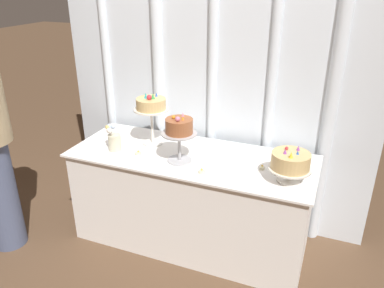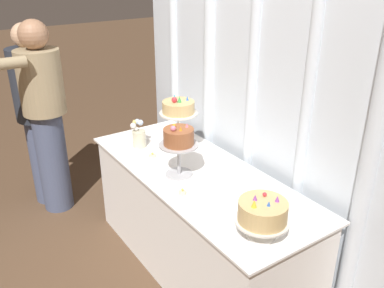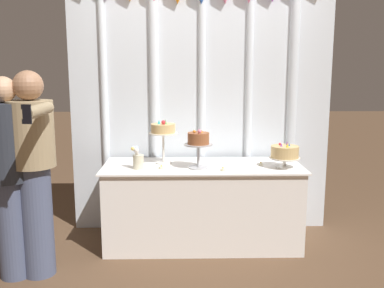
# 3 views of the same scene
# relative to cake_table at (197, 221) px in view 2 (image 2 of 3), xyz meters

# --- Properties ---
(ground_plane) EXTENTS (24.00, 24.00, 0.00)m
(ground_plane) POSITION_rel_cake_table_xyz_m (0.00, -0.10, -0.38)
(ground_plane) COLOR brown
(draped_curtain) EXTENTS (2.58, 0.17, 2.74)m
(draped_curtain) POSITION_rel_cake_table_xyz_m (0.01, 0.43, 1.11)
(draped_curtain) COLOR silver
(draped_curtain) RESTS_ON ground_plane
(cake_table) EXTENTS (1.81, 0.71, 0.76)m
(cake_table) POSITION_rel_cake_table_xyz_m (0.00, 0.00, 0.00)
(cake_table) COLOR white
(cake_table) RESTS_ON ground_plane
(cake_display_leftmost) EXTENTS (0.27, 0.27, 0.41)m
(cake_display_leftmost) POSITION_rel_cake_table_xyz_m (-0.36, 0.08, 0.68)
(cake_display_leftmost) COLOR silver
(cake_display_leftmost) RESTS_ON cake_table
(cake_display_center) EXTENTS (0.25, 0.25, 0.35)m
(cake_display_center) POSITION_rel_cake_table_xyz_m (-0.04, -0.12, 0.62)
(cake_display_center) COLOR #B2B2B7
(cake_display_center) RESTS_ON cake_table
(cake_display_rightmost) EXTENTS (0.27, 0.27, 0.24)m
(cake_display_rightmost) POSITION_rel_cake_table_xyz_m (0.72, -0.12, 0.51)
(cake_display_rightmost) COLOR silver
(cake_display_rightmost) RESTS_ON cake_table
(flower_vase) EXTENTS (0.11, 0.11, 0.20)m
(flower_vase) POSITION_rel_cake_table_xyz_m (-0.58, -0.13, 0.46)
(flower_vase) COLOR beige
(flower_vase) RESTS_ON cake_table
(tealight_far_left) EXTENTS (0.05, 0.05, 0.03)m
(tealight_far_left) POSITION_rel_cake_table_xyz_m (-0.37, -0.13, 0.39)
(tealight_far_left) COLOR beige
(tealight_far_left) RESTS_ON cake_table
(tealight_near_left) EXTENTS (0.05, 0.05, 0.04)m
(tealight_near_left) POSITION_rel_cake_table_xyz_m (0.17, -0.23, 0.39)
(tealight_near_left) COLOR beige
(tealight_near_left) RESTS_ON cake_table
(tealight_near_right) EXTENTS (0.04, 0.04, 0.03)m
(tealight_near_right) POSITION_rel_cake_table_xyz_m (0.53, -0.02, 0.39)
(tealight_near_right) COLOR beige
(tealight_near_right) RESTS_ON cake_table
(guest_girl_blue_dress) EXTENTS (0.48, 0.82, 1.62)m
(guest_girl_blue_dress) POSITION_rel_cake_table_xyz_m (-1.33, -0.58, 0.51)
(guest_girl_blue_dress) COLOR #4C5675
(guest_girl_blue_dress) RESTS_ON ground_plane
(guest_man_pink_jacket) EXTENTS (0.47, 0.44, 1.58)m
(guest_man_pink_jacket) POSITION_rel_cake_table_xyz_m (-1.51, -0.61, 0.48)
(guest_man_pink_jacket) COLOR #4C5675
(guest_man_pink_jacket) RESTS_ON ground_plane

